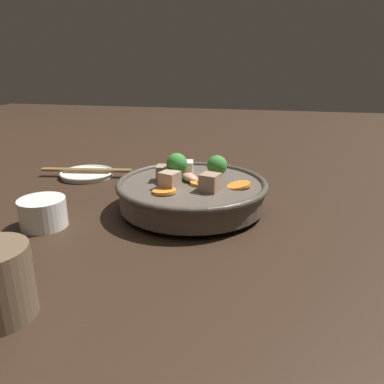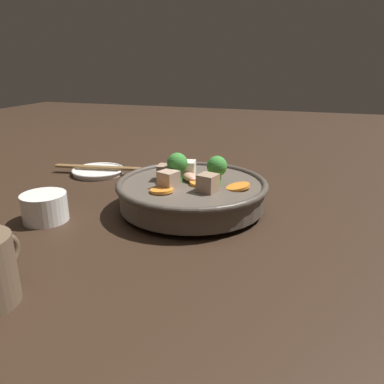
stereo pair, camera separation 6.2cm
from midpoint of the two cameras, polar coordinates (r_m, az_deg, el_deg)
name	(u,v)px [view 1 (the left image)]	position (r m, az deg, el deg)	size (l,w,h in m)	color
ground_plane	(192,210)	(0.69, -2.56, -2.73)	(3.00, 3.00, 0.00)	black
stirfry_bowl	(192,191)	(0.68, -2.62, 0.15)	(0.27, 0.27, 0.10)	#51473D
side_saucer	(87,174)	(0.92, -17.58, 2.64)	(0.12, 0.12, 0.01)	white
tea_cup	(43,212)	(0.67, -24.26, -2.91)	(0.08, 0.08, 0.05)	white
chopsticks_pair	(87,170)	(0.92, -17.64, 3.20)	(0.05, 0.21, 0.01)	olive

